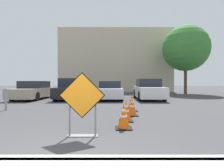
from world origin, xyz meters
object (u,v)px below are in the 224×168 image
road_closed_sign (83,101)px  traffic_cone_fourth (132,103)px  parked_car_fourth (149,90)px  parked_car_nearest (35,91)px  traffic_cone_third (133,106)px  parked_car_third (110,91)px  bollard_nearest (7,99)px  traffic_cone_second (127,111)px  traffic_cone_nearest (124,116)px  parked_car_second (72,90)px

road_closed_sign → traffic_cone_fourth: bearing=66.7°
traffic_cone_fourth → parked_car_fourth: parked_car_fourth is taller
road_closed_sign → parked_car_nearest: road_closed_sign is taller
road_closed_sign → traffic_cone_third: (1.48, 2.60, -0.49)m
traffic_cone_fourth → road_closed_sign: bearing=-113.3°
parked_car_fourth → parked_car_third: bearing=-2.5°
bollard_nearest → parked_car_fourth: bearing=34.6°
traffic_cone_second → parked_car_fourth: 7.76m
traffic_cone_fourth → parked_car_fourth: 5.73m
parked_car_fourth → bollard_nearest: 9.22m
traffic_cone_nearest → parked_car_fourth: bearing=73.8°
traffic_cone_nearest → traffic_cone_second: 0.93m
road_closed_sign → parked_car_second: size_ratio=0.37×
road_closed_sign → traffic_cone_nearest: size_ratio=2.18×
traffic_cone_second → road_closed_sign: bearing=-125.5°
traffic_cone_fourth → bollard_nearest: bollard_nearest is taller
traffic_cone_third → bollard_nearest: 5.75m
traffic_cone_nearest → parked_car_fourth: 8.68m
road_closed_sign → parked_car_third: road_closed_sign is taller
traffic_cone_third → traffic_cone_nearest: bearing=-103.5°
traffic_cone_third → parked_car_third: size_ratio=0.17×
traffic_cone_second → parked_car_nearest: parked_car_nearest is taller
bollard_nearest → road_closed_sign: bearing=-42.7°
traffic_cone_third → parked_car_nearest: 9.56m
traffic_cone_second → traffic_cone_fourth: (0.40, 2.01, 0.03)m
traffic_cone_fourth → parked_car_second: parked_car_second is taller
traffic_cone_second → parked_car_fourth: (2.28, 7.41, 0.38)m
parked_car_third → bollard_nearest: (-4.67, -5.38, -0.10)m
traffic_cone_second → bollard_nearest: 5.74m
road_closed_sign → parked_car_fourth: 9.69m
traffic_cone_second → traffic_cone_third: traffic_cone_third is taller
traffic_cone_third → bollard_nearest: size_ratio=0.71×
road_closed_sign → bollard_nearest: 5.64m
traffic_cone_fourth → parked_car_third: bearing=100.7°
parked_car_nearest → parked_car_second: parked_car_second is taller
traffic_cone_second → parked_car_nearest: size_ratio=0.15×
road_closed_sign → parked_car_third: size_ratio=0.35×
traffic_cone_third → parked_car_third: parked_car_third is taller
traffic_cone_nearest → parked_car_second: size_ratio=0.17×
parked_car_third → parked_car_fourth: size_ratio=1.03×
parked_car_fourth → parked_car_second: bearing=-0.0°
road_closed_sign → traffic_cone_third: 3.03m
parked_car_nearest → traffic_cone_fourth: bearing=141.7°
parked_car_nearest → bollard_nearest: bearing=103.2°
traffic_cone_fourth → parked_car_second: size_ratio=0.18×
bollard_nearest → parked_car_nearest: bearing=102.0°
traffic_cone_third → bollard_nearest: bollard_nearest is taller
traffic_cone_second → traffic_cone_third: size_ratio=0.92×
road_closed_sign → traffic_cone_second: (1.17, 1.64, -0.52)m
traffic_cone_second → traffic_cone_third: bearing=72.2°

